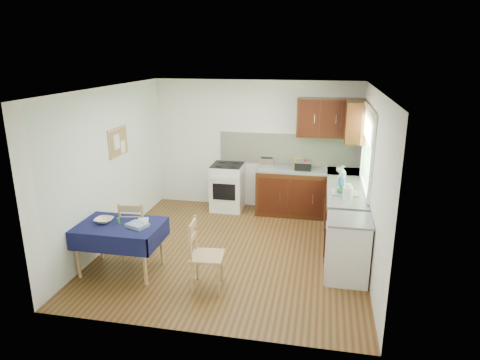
% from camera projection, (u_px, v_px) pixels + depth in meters
% --- Properties ---
extents(floor, '(4.20, 4.20, 0.00)m').
position_uv_depth(floor, '(233.00, 250.00, 6.74)').
color(floor, '#512E15').
rests_on(floor, ground).
extents(ceiling, '(4.00, 4.20, 0.02)m').
position_uv_depth(ceiling, '(233.00, 89.00, 6.02)').
color(ceiling, white).
rests_on(ceiling, wall_back).
extents(wall_back, '(4.00, 0.02, 2.50)m').
position_uv_depth(wall_back, '(255.00, 145.00, 8.35)').
color(wall_back, white).
rests_on(wall_back, ground).
extents(wall_front, '(4.00, 0.02, 2.50)m').
position_uv_depth(wall_front, '(190.00, 229.00, 4.41)').
color(wall_front, white).
rests_on(wall_front, ground).
extents(wall_left, '(0.02, 4.20, 2.50)m').
position_uv_depth(wall_left, '(109.00, 167.00, 6.75)').
color(wall_left, white).
rests_on(wall_left, ground).
extents(wall_right, '(0.02, 4.20, 2.50)m').
position_uv_depth(wall_right, '(372.00, 182.00, 6.01)').
color(wall_right, white).
rests_on(wall_right, ground).
extents(base_cabinets, '(1.90, 2.30, 0.86)m').
position_uv_depth(base_cabinets, '(323.00, 204.00, 7.54)').
color(base_cabinets, '#351C09').
rests_on(base_cabinets, ground).
extents(worktop_back, '(1.90, 0.60, 0.04)m').
position_uv_depth(worktop_back, '(308.00, 170.00, 7.98)').
color(worktop_back, gray).
rests_on(worktop_back, base_cabinets).
extents(worktop_right, '(0.60, 1.70, 0.04)m').
position_uv_depth(worktop_right, '(346.00, 191.00, 6.78)').
color(worktop_right, gray).
rests_on(worktop_right, base_cabinets).
extents(worktop_corner, '(0.60, 0.60, 0.04)m').
position_uv_depth(worktop_corner, '(344.00, 172.00, 7.86)').
color(worktop_corner, gray).
rests_on(worktop_corner, base_cabinets).
extents(splashback, '(2.70, 0.02, 0.60)m').
position_uv_depth(splashback, '(289.00, 149.00, 8.23)').
color(splashback, white).
rests_on(splashback, wall_back).
extents(upper_cabinets, '(1.20, 0.85, 0.70)m').
position_uv_depth(upper_cabinets, '(338.00, 119.00, 7.61)').
color(upper_cabinets, '#351C09').
rests_on(upper_cabinets, wall_back).
extents(stove, '(0.60, 0.61, 0.92)m').
position_uv_depth(stove, '(227.00, 187.00, 8.39)').
color(stove, white).
rests_on(stove, ground).
extents(window, '(0.04, 1.48, 1.26)m').
position_uv_depth(window, '(368.00, 144.00, 6.55)').
color(window, '#255021').
rests_on(window, wall_right).
extents(fridge, '(0.58, 0.60, 0.89)m').
position_uv_depth(fridge, '(348.00, 249.00, 5.78)').
color(fridge, white).
rests_on(fridge, ground).
extents(corkboard, '(0.04, 0.62, 0.47)m').
position_uv_depth(corkboard, '(118.00, 142.00, 6.92)').
color(corkboard, '#A47A52').
rests_on(corkboard, wall_left).
extents(dining_table, '(1.18, 0.80, 0.71)m').
position_uv_depth(dining_table, '(119.00, 231.00, 5.95)').
color(dining_table, '#0E1439').
rests_on(dining_table, ground).
extents(chair_far, '(0.46, 0.46, 0.91)m').
position_uv_depth(chair_far, '(135.00, 228.00, 6.35)').
color(chair_far, '#A47A52').
rests_on(chair_far, ground).
extents(chair_near, '(0.46, 0.46, 0.95)m').
position_uv_depth(chair_near, '(203.00, 253.00, 5.55)').
color(chair_near, '#A47A52').
rests_on(chair_near, ground).
extents(toaster, '(0.26, 0.16, 0.20)m').
position_uv_depth(toaster, '(267.00, 163.00, 8.08)').
color(toaster, silver).
rests_on(toaster, worktop_back).
extents(sandwich_press, '(0.30, 0.26, 0.17)m').
position_uv_depth(sandwich_press, '(303.00, 165.00, 7.93)').
color(sandwich_press, black).
rests_on(sandwich_press, worktop_back).
extents(sauce_bottle, '(0.05, 0.05, 0.22)m').
position_uv_depth(sauce_bottle, '(305.00, 165.00, 7.85)').
color(sauce_bottle, red).
rests_on(sauce_bottle, worktop_back).
extents(yellow_packet, '(0.13, 0.09, 0.17)m').
position_uv_depth(yellow_packet, '(297.00, 163.00, 8.10)').
color(yellow_packet, yellow).
rests_on(yellow_packet, worktop_back).
extents(dish_rack, '(0.41, 0.32, 0.20)m').
position_uv_depth(dish_rack, '(345.00, 192.00, 6.60)').
color(dish_rack, gray).
rests_on(dish_rack, worktop_right).
extents(kettle, '(0.15, 0.15, 0.25)m').
position_uv_depth(kettle, '(348.00, 192.00, 6.33)').
color(kettle, white).
rests_on(kettle, worktop_right).
extents(cup, '(0.12, 0.12, 0.10)m').
position_uv_depth(cup, '(339.00, 170.00, 7.74)').
color(cup, white).
rests_on(cup, worktop_back).
extents(soap_bottle_a, '(0.17, 0.17, 0.31)m').
position_uv_depth(soap_bottle_a, '(342.00, 175.00, 7.03)').
color(soap_bottle_a, white).
rests_on(soap_bottle_a, worktop_right).
extents(soap_bottle_b, '(0.11, 0.11, 0.19)m').
position_uv_depth(soap_bottle_b, '(342.00, 180.00, 6.97)').
color(soap_bottle_b, blue).
rests_on(soap_bottle_b, worktop_right).
extents(soap_bottle_c, '(0.13, 0.13, 0.16)m').
position_uv_depth(soap_bottle_c, '(341.00, 189.00, 6.56)').
color(soap_bottle_c, '#227D35').
rests_on(soap_bottle_c, worktop_right).
extents(plate_bowl, '(0.25, 0.25, 0.06)m').
position_uv_depth(plate_bowl, '(104.00, 220.00, 5.97)').
color(plate_bowl, '#EDE7C2').
rests_on(plate_bowl, dining_table).
extents(book, '(0.21, 0.24, 0.02)m').
position_uv_depth(book, '(138.00, 221.00, 6.02)').
color(book, white).
rests_on(book, dining_table).
extents(spice_jar, '(0.04, 0.04, 0.09)m').
position_uv_depth(spice_jar, '(118.00, 221.00, 5.92)').
color(spice_jar, green).
rests_on(spice_jar, dining_table).
extents(tea_towel, '(0.33, 0.29, 0.05)m').
position_uv_depth(tea_towel, '(137.00, 225.00, 5.82)').
color(tea_towel, '#284994').
rests_on(tea_towel, dining_table).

